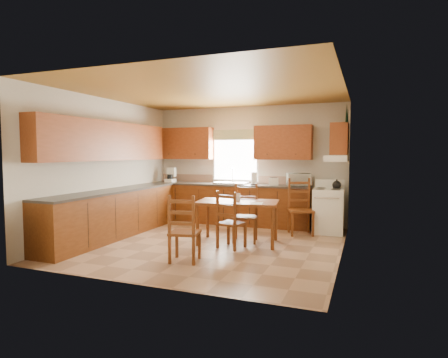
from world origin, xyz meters
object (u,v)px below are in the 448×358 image
(chair_near_right, at_px, (185,228))
(microwave, at_px, (299,180))
(chair_near_left, at_px, (231,220))
(stove, at_px, (328,211))
(dining_table, at_px, (238,222))
(chair_far_right, at_px, (301,207))
(chair_far_left, at_px, (245,213))

(chair_near_right, bearing_deg, microwave, -121.05)
(microwave, distance_m, chair_near_right, 3.34)
(chair_near_left, bearing_deg, stove, -114.04)
(stove, bearing_deg, chair_near_right, -126.11)
(chair_near_left, height_order, chair_near_right, chair_near_right)
(stove, relative_size, dining_table, 0.62)
(dining_table, relative_size, chair_far_right, 1.29)
(chair_far_left, bearing_deg, microwave, 54.59)
(chair_near_right, bearing_deg, chair_far_left, -117.45)
(chair_far_right, bearing_deg, chair_near_left, -143.62)
(microwave, height_order, chair_near_left, microwave)
(microwave, height_order, chair_near_right, microwave)
(dining_table, xyz_separation_m, chair_near_right, (-0.38, -1.36, 0.12))
(stove, xyz_separation_m, chair_near_right, (-1.81, -2.83, 0.06))
(dining_table, distance_m, chair_far_left, 0.23)
(chair_near_right, bearing_deg, chair_far_right, -128.29)
(stove, distance_m, chair_far_left, 1.88)
(chair_near_left, distance_m, chair_far_left, 0.52)
(chair_near_left, bearing_deg, microwave, -96.66)
(microwave, height_order, dining_table, microwave)
(microwave, bearing_deg, chair_far_right, -97.22)
(chair_far_right, bearing_deg, dining_table, -151.22)
(stove, bearing_deg, chair_far_left, -139.10)
(chair_far_right, bearing_deg, chair_far_left, -152.53)
(dining_table, relative_size, chair_far_left, 1.36)
(chair_near_left, height_order, chair_far_right, chair_far_right)
(stove, bearing_deg, chair_far_right, -148.40)
(chair_far_left, xyz_separation_m, chair_far_right, (0.85, 0.97, 0.03))
(chair_near_left, xyz_separation_m, chair_near_right, (-0.38, -1.01, 0.01))
(chair_near_right, relative_size, chair_far_left, 0.96)
(microwave, height_order, chair_far_right, microwave)
(chair_far_right, bearing_deg, stove, 13.86)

